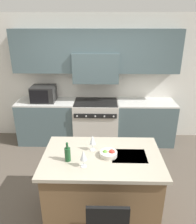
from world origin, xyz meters
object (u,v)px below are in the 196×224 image
at_px(range_stove, 96,122).
at_px(wine_bottle, 68,154).
at_px(microwave, 44,94).
at_px(fruit_bowl, 109,154).
at_px(wine_glass_near, 83,156).
at_px(wine_glass_far, 92,140).

distance_m(range_stove, wine_bottle, 2.20).
height_order(microwave, fruit_bowl, microwave).
bearing_deg(range_stove, fruit_bowl, -83.48).
bearing_deg(microwave, wine_bottle, -68.69).
distance_m(wine_glass_near, wine_glass_far, 0.37).
bearing_deg(wine_glass_far, fruit_bowl, -32.79).
bearing_deg(range_stove, microwave, 179.04).
xyz_separation_m(wine_bottle, wine_glass_near, (0.20, -0.11, 0.05)).
distance_m(wine_glass_far, fruit_bowl, 0.28).
bearing_deg(wine_bottle, wine_glass_near, -29.24).
xyz_separation_m(microwave, wine_glass_near, (1.04, -2.25, -0.03)).
distance_m(wine_bottle, wine_glass_far, 0.39).
distance_m(range_stove, wine_glass_far, 1.97).
distance_m(range_stove, fruit_bowl, 2.08).
xyz_separation_m(microwave, wine_bottle, (0.83, -2.14, -0.09)).
height_order(wine_glass_near, fruit_bowl, wine_glass_near).
bearing_deg(microwave, wine_glass_near, -65.27).
relative_size(wine_bottle, wine_glass_near, 1.15).
bearing_deg(microwave, range_stove, -0.96).
relative_size(wine_glass_near, wine_glass_far, 1.00).
height_order(range_stove, microwave, microwave).
height_order(wine_glass_far, fruit_bowl, wine_glass_far).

